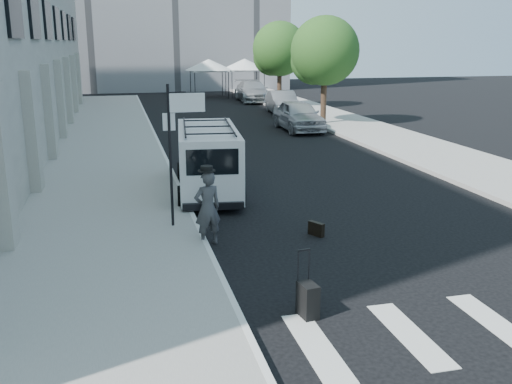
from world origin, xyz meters
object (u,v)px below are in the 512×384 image
briefcase (316,229)px  suitcase (308,300)px  parked_car_a (298,115)px  parked_car_b (282,103)px  cargo_van (208,159)px  businessman (208,208)px  parked_car_c (252,91)px

briefcase → suitcase: suitcase is taller
parked_car_a → parked_car_b: size_ratio=1.04×
cargo_van → parked_car_b: 20.30m
briefcase → cargo_van: 5.23m
businessman → parked_car_b: (8.70, 23.48, -0.14)m
cargo_van → parked_car_b: size_ratio=1.22×
suitcase → parked_car_a: bearing=63.9°
briefcase → suitcase: bearing=-141.2°
businessman → parked_car_a: 18.13m
suitcase → parked_car_a: parked_car_a is taller
businessman → parked_car_b: businessman is taller
businessman → parked_car_a: businessman is taller
parked_car_c → briefcase: bearing=-97.9°
parked_car_c → businessman: bearing=-102.5°
businessman → parked_car_c: (8.70, 31.93, -0.08)m
parked_car_a → cargo_van: bearing=-119.6°
parked_car_a → suitcase: bearing=-107.0°
cargo_van → parked_car_c: cargo_van is taller
briefcase → parked_car_a: 17.20m
parked_car_a → parked_car_b: (1.16, 7.00, -0.06)m
parked_car_c → cargo_van: bearing=-103.5°
briefcase → parked_car_b: bearing=46.1°
suitcase → businessman: bearing=96.7°
briefcase → parked_car_a: parked_car_a is taller
suitcase → parked_car_a: (6.45, 20.48, 0.49)m
suitcase → cargo_van: 8.83m
businessman → suitcase: 4.18m
briefcase → parked_car_b: (6.02, 23.48, 0.58)m
parked_car_a → parked_car_b: 7.09m
businessman → briefcase: bearing=166.2°
businessman → parked_car_c: businessman is taller
parked_car_a → businessman: bearing=-114.1°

